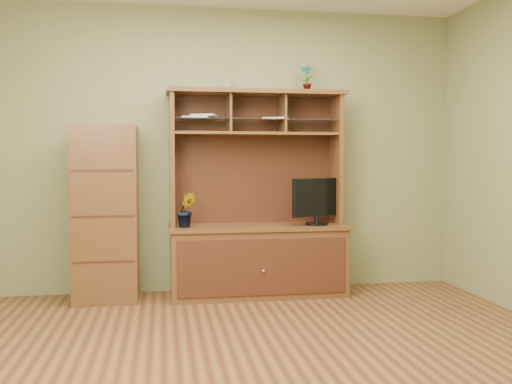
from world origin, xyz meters
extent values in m
cube|color=#4E2916|center=(0.00, 0.00, -0.01)|extent=(4.50, 4.00, 0.02)
cube|color=olive|center=(0.00, 2.01, 1.35)|extent=(4.50, 0.02, 2.70)
cube|color=olive|center=(0.00, -2.01, 1.35)|extent=(4.50, 0.02, 2.70)
cube|color=#412412|center=(0.25, 1.71, 0.31)|extent=(1.60, 0.55, 0.62)
cube|color=black|center=(0.25, 1.42, 0.31)|extent=(1.50, 0.01, 0.50)
sphere|color=silver|center=(0.25, 1.41, 0.28)|extent=(0.02, 0.02, 0.02)
cube|color=#412412|center=(0.25, 1.71, 0.64)|extent=(1.64, 0.59, 0.03)
cube|color=#412412|center=(-0.53, 1.80, 1.27)|extent=(0.04, 0.35, 1.25)
cube|color=#412412|center=(1.03, 1.80, 1.27)|extent=(0.04, 0.35, 1.25)
cube|color=black|center=(0.25, 1.97, 1.27)|extent=(1.52, 0.02, 1.25)
cube|color=#412412|center=(0.25, 1.80, 1.88)|extent=(1.66, 0.40, 0.04)
cube|color=#412412|center=(0.25, 1.80, 1.50)|extent=(1.52, 0.32, 0.02)
cube|color=#412412|center=(0.00, 1.80, 1.69)|extent=(0.02, 0.31, 0.35)
cube|color=#412412|center=(0.50, 1.80, 1.69)|extent=(0.02, 0.31, 0.35)
cube|color=silver|center=(0.25, 1.79, 1.63)|extent=(1.50, 0.27, 0.01)
cylinder|color=black|center=(0.80, 1.65, 0.66)|extent=(0.21, 0.21, 0.02)
cylinder|color=black|center=(0.80, 1.65, 0.70)|extent=(0.04, 0.04, 0.07)
cube|color=black|center=(0.80, 1.65, 0.91)|extent=(0.51, 0.27, 0.36)
imported|color=#2E511C|center=(-0.41, 1.65, 0.81)|extent=(0.18, 0.15, 0.31)
imported|color=#2F6423|center=(0.73, 1.80, 2.03)|extent=(0.16, 0.13, 0.26)
cylinder|color=silver|center=(-0.03, 1.80, 1.95)|extent=(0.05, 0.05, 0.10)
cylinder|color=#96744B|center=(-0.03, 1.80, 2.08)|extent=(0.03, 0.03, 0.17)
cube|color=#B4B4B9|center=(-0.31, 1.80, 1.64)|extent=(0.28, 0.24, 0.02)
cube|color=#B4B4B9|center=(-0.24, 1.80, 1.66)|extent=(0.27, 0.24, 0.02)
cube|color=#B4B4B9|center=(0.44, 1.80, 1.64)|extent=(0.27, 0.24, 0.02)
cube|color=#412412|center=(-1.12, 1.73, 0.78)|extent=(0.56, 0.50, 1.56)
cube|color=black|center=(-1.12, 1.48, 0.39)|extent=(0.52, 0.01, 0.02)
cube|color=black|center=(-1.12, 1.48, 0.78)|extent=(0.52, 0.01, 0.01)
cube|color=black|center=(-1.12, 1.48, 1.17)|extent=(0.52, 0.01, 0.02)
camera|label=1|loc=(-0.61, -3.48, 1.24)|focal=40.00mm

